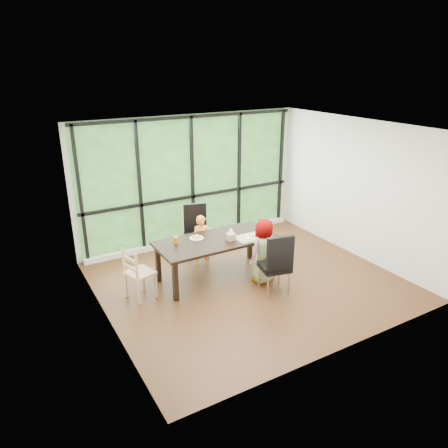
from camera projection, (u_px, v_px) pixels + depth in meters
The scene contains 23 objects.
ground at pixel (248, 281), 7.58m from camera, with size 5.00×5.00×0.00m, color black.
back_wall at pixel (191, 180), 8.91m from camera, with size 5.00×5.00×0.00m, color silver.
foliage_backdrop at pixel (192, 180), 8.89m from camera, with size 4.80×0.02×2.65m, color #204F1F.
window_mullions at pixel (193, 180), 8.86m from camera, with size 4.80×0.06×2.65m, color black, non-canonical shape.
window_sill at pixel (195, 238), 9.30m from camera, with size 4.80×0.12×0.10m, color silver.
dining_table at pixel (216, 258), 7.59m from camera, with size 2.13×0.95×0.75m, color black.
chair_window_leather at pixel (197, 233), 8.29m from camera, with size 0.46×0.46×1.08m, color black.
chair_interior_leather at pixel (275, 262), 7.06m from camera, with size 0.46×0.46×1.08m, color black.
chair_end_beech at pixel (140, 273), 6.91m from camera, with size 0.42×0.40×0.90m, color tan.
child_toddler at pixel (202, 241), 8.01m from camera, with size 0.37×0.24×1.00m, color orange.
child_older at pixel (263, 251), 7.38m from camera, with size 0.57×0.37×1.17m, color gray.
placemat at pixel (249, 237), 7.52m from camera, with size 0.50×0.37×0.01m, color tan.
plate_far at pixel (197, 238), 7.48m from camera, with size 0.25×0.25×0.02m, color white.
plate_near at pixel (252, 236), 7.55m from camera, with size 0.25×0.25×0.02m, color white.
orange_cup at pixel (176, 240), 7.27m from camera, with size 0.08×0.08×0.12m, color orange.
green_cup at pixel (267, 231), 7.65m from camera, with size 0.07×0.07×0.11m, color #41DA28.
white_mug at pixel (262, 226), 7.95m from camera, with size 0.08×0.08×0.08m, color white.
tissue_box at pixel (231, 237), 7.41m from camera, with size 0.14×0.14×0.12m, color tan.
crepe_rolls_far at pixel (197, 237), 7.47m from camera, with size 0.15×0.12×0.04m, color tan, non-canonical shape.
crepe_rolls_near at pixel (252, 235), 7.54m from camera, with size 0.10×0.12×0.04m, color tan, non-canonical shape.
straw_white at pixel (176, 235), 7.24m from camera, with size 0.01×0.01×0.20m, color white.
straw_pink at pixel (267, 226), 7.62m from camera, with size 0.01×0.01×0.20m, color pink.
tissue at pixel (231, 231), 7.37m from camera, with size 0.12×0.12×0.11m, color white.
Camera 1 is at (-3.72, -5.59, 3.67)m, focal length 33.96 mm.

